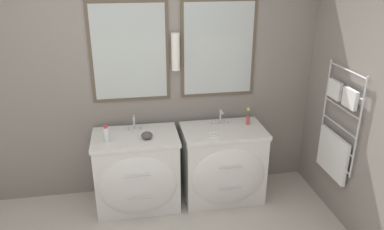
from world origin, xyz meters
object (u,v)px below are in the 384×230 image
at_px(toiletry_bottle, 106,134).
at_px(flower_vase, 248,118).
at_px(amenity_bowl, 147,135).
at_px(vanity_right, 223,164).
at_px(vanity_left, 137,172).

height_order(toiletry_bottle, flower_vase, flower_vase).
bearing_deg(amenity_bowl, toiletry_bottle, -179.62).
bearing_deg(amenity_bowl, vanity_right, 3.80).
relative_size(toiletry_bottle, amenity_bowl, 1.50).
relative_size(vanity_left, toiletry_bottle, 5.12).
xyz_separation_m(vanity_right, toiletry_bottle, (-1.22, -0.06, 0.49)).
distance_m(vanity_left, vanity_right, 0.94).
bearing_deg(toiletry_bottle, amenity_bowl, 0.38).
relative_size(vanity_left, vanity_right, 1.00).
bearing_deg(amenity_bowl, flower_vase, 8.76).
bearing_deg(vanity_right, toiletry_bottle, -177.31).
bearing_deg(vanity_right, flower_vase, 21.70).
distance_m(amenity_bowl, flower_vase, 1.13).
bearing_deg(flower_vase, vanity_left, -174.56).
height_order(vanity_right, flower_vase, flower_vase).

